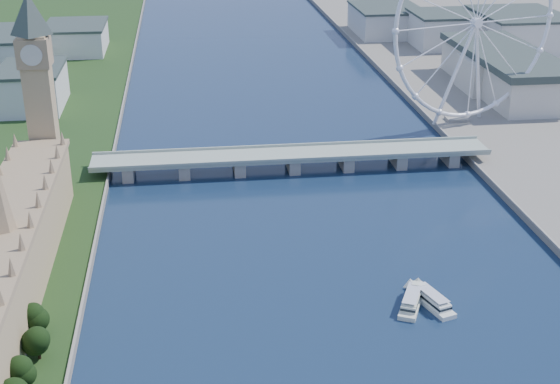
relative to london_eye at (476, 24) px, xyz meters
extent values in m
cube|color=tan|center=(-247.98, -185.08, -50.52)|extent=(24.00, 200.00, 28.00)
cube|color=tan|center=(-247.98, -77.08, -24.52)|extent=(13.00, 13.00, 80.00)
cube|color=#937A59|center=(-247.98, -77.08, 7.48)|extent=(15.00, 15.00, 14.00)
cube|color=gray|center=(-119.98, -55.08, -59.02)|extent=(220.00, 22.00, 2.00)
cube|color=gray|center=(-209.98, -55.08, -63.77)|extent=(6.00, 20.00, 7.50)
cube|color=gray|center=(-179.98, -55.08, -63.77)|extent=(6.00, 20.00, 7.50)
cube|color=gray|center=(-149.98, -55.08, -63.77)|extent=(6.00, 20.00, 7.50)
cube|color=gray|center=(-119.98, -55.08, -63.77)|extent=(6.00, 20.00, 7.50)
cube|color=gray|center=(-89.98, -55.08, -63.77)|extent=(6.00, 20.00, 7.50)
cube|color=gray|center=(-59.98, -55.08, -63.77)|extent=(6.00, 20.00, 7.50)
cube|color=gray|center=(-29.98, -55.08, -63.77)|extent=(6.00, 20.00, 7.50)
torus|color=silver|center=(0.02, -0.08, 0.48)|extent=(113.60, 39.12, 118.60)
cylinder|color=silver|center=(0.02, -0.08, 0.48)|extent=(7.25, 6.61, 6.00)
cube|color=gray|center=(-2.98, 9.92, -63.52)|extent=(14.00, 10.00, 2.00)
cube|color=beige|center=(-279.98, 74.92, -51.52)|extent=(40.00, 60.00, 26.00)
cube|color=beige|center=(-269.98, 244.92, -53.52)|extent=(50.00, 70.00, 22.00)
cube|color=beige|center=(60.02, 224.92, -50.52)|extent=(60.00, 60.00, 28.00)
cube|color=beige|center=(120.02, 204.92, -49.52)|extent=(70.00, 90.00, 30.00)
cube|color=beige|center=(20.02, 284.92, -52.52)|extent=(60.00, 80.00, 24.00)
camera|label=1|loc=(-177.82, -455.74, 91.62)|focal=50.00mm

